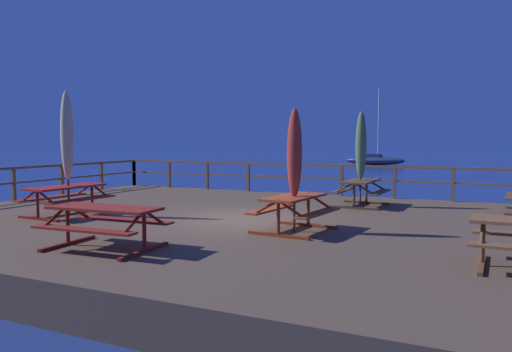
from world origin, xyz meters
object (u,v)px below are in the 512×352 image
Objects in this scene: picnic_table_mid_left at (66,194)px; picnic_table_back_right at (104,218)px; picnic_table_back_left at (294,206)px; picnic_table_front_right at (361,188)px; sailboat_distant at (375,160)px; patio_umbrella_short_front at (67,137)px; patio_umbrella_tall_back_left at (295,154)px; patio_umbrella_short_back at (361,146)px.

picnic_table_mid_left and picnic_table_back_right have the same top height.
picnic_table_front_right is at bearing 86.09° from picnic_table_back_left.
sailboat_distant is at bearing 96.03° from picnic_table_back_right.
picnic_table_front_right is 0.82× the size of picnic_table_back_right.
picnic_table_front_right is at bearing -78.49° from sailboat_distant.
patio_umbrella_short_front is (-3.65, 2.67, 1.48)m from picnic_table_back_right.
picnic_table_back_right is (-2.47, -3.05, 0.01)m from picnic_table_back_left.
sailboat_distant reaches higher than patio_umbrella_short_front.
picnic_table_back_left is 3.93m from picnic_table_back_right.
picnic_table_back_left and picnic_table_back_right have the same top height.
patio_umbrella_tall_back_left is 4.65m from patio_umbrella_short_back.
picnic_table_front_right is 1.22m from patio_umbrella_short_back.
sailboat_distant reaches higher than patio_umbrella_tall_back_left.
picnic_table_back_right is 4.76m from patio_umbrella_short_front.
patio_umbrella_short_front is 1.22× the size of patio_umbrella_tall_back_left.
picnic_table_back_right is at bearing -110.04° from picnic_table_front_right.
picnic_table_mid_left is 1.01× the size of picnic_table_back_right.
picnic_table_front_right and picnic_table_back_right have the same top height.
sailboat_distant is (-7.15, 41.23, -0.74)m from picnic_table_back_left.
picnic_table_front_right is 0.67× the size of patio_umbrella_tall_back_left.
patio_umbrella_short_front is (-6.43, -4.97, 1.49)m from picnic_table_front_right.
patio_umbrella_short_back is at bearing -78.51° from sailboat_distant.
picnic_table_back_left is (6.15, 0.43, -0.01)m from picnic_table_mid_left.
picnic_table_front_right is 0.23× the size of sailboat_distant.
patio_umbrella_short_back is (0.29, 4.64, 0.10)m from patio_umbrella_tall_back_left.
picnic_table_front_right is 0.54× the size of patio_umbrella_short_front.
patio_umbrella_short_front is at bearing -176.68° from patio_umbrella_tall_back_left.
patio_umbrella_tall_back_left is (2.48, 3.02, 1.11)m from picnic_table_back_right.
patio_umbrella_short_front reaches higher than picnic_table_back_left.
picnic_table_back_left is at bearing 3.58° from patio_umbrella_short_front.
patio_umbrella_short_front is at bearing -176.42° from picnic_table_back_left.
patio_umbrella_tall_back_left is 0.34× the size of sailboat_distant.
picnic_table_mid_left is 1.48m from patio_umbrella_short_front.
sailboat_distant is (-7.44, 36.62, -1.95)m from patio_umbrella_short_back.
patio_umbrella_short_front is 8.14m from patio_umbrella_short_back.
patio_umbrella_tall_back_left is at bearing -93.53° from patio_umbrella_short_back.
patio_umbrella_tall_back_left is at bearing 50.61° from picnic_table_back_right.
picnic_table_back_right is 0.77× the size of patio_umbrella_short_back.
patio_umbrella_short_back is 0.36× the size of sailboat_distant.
patio_umbrella_short_front is 6.15m from patio_umbrella_tall_back_left.
patio_umbrella_short_front reaches higher than patio_umbrella_short_back.
picnic_table_mid_left is 8.18m from picnic_table_front_right.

